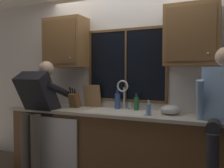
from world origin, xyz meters
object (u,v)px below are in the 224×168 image
(cutting_board, at_px, (92,96))
(mixing_bowl, at_px, (171,110))
(person_sitting_on_counter, at_px, (224,105))
(soap_dispenser, at_px, (149,109))
(knife_block, at_px, (75,100))
(bottle_green_glass, at_px, (136,103))
(person_standing, at_px, (37,106))
(bottle_tall_clear, at_px, (118,101))

(cutting_board, bearing_deg, mixing_bowl, -8.82)
(person_sitting_on_counter, bearing_deg, soap_dispenser, 170.82)
(knife_block, xyz_separation_m, cutting_board, (0.19, 0.17, 0.05))
(knife_block, height_order, bottle_green_glass, knife_block)
(person_standing, distance_m, soap_dispenser, 1.51)
(mixing_bowl, height_order, bottle_green_glass, bottle_green_glass)
(person_sitting_on_counter, xyz_separation_m, bottle_tall_clear, (-1.34, 0.45, -0.07))
(person_standing, xyz_separation_m, cutting_board, (0.55, 0.54, 0.11))
(person_sitting_on_counter, height_order, mixing_bowl, person_sitting_on_counter)
(cutting_board, bearing_deg, knife_block, -139.44)
(person_standing, xyz_separation_m, bottle_green_glass, (1.24, 0.49, 0.04))
(person_sitting_on_counter, bearing_deg, mixing_bowl, 152.35)
(person_sitting_on_counter, relative_size, cutting_board, 3.83)
(mixing_bowl, bearing_deg, bottle_green_glass, 164.63)
(soap_dispenser, height_order, bottle_tall_clear, bottle_tall_clear)
(mixing_bowl, xyz_separation_m, bottle_tall_clear, (-0.76, 0.15, 0.06))
(knife_block, relative_size, soap_dispenser, 1.76)
(soap_dispenser, xyz_separation_m, bottle_tall_clear, (-0.53, 0.32, 0.04))
(knife_block, distance_m, mixing_bowl, 1.37)
(soap_dispenser, relative_size, bottle_tall_clear, 0.67)
(mixing_bowl, xyz_separation_m, bottle_green_glass, (-0.48, 0.13, 0.04))
(bottle_green_glass, bearing_deg, bottle_tall_clear, 175.98)
(knife_block, relative_size, cutting_board, 0.98)
(soap_dispenser, bearing_deg, person_sitting_on_counter, -9.18)
(person_standing, height_order, cutting_board, person_standing)
(soap_dispenser, xyz_separation_m, bottle_green_glass, (-0.25, 0.31, 0.02))
(person_standing, distance_m, knife_block, 0.52)
(person_sitting_on_counter, bearing_deg, person_standing, -178.56)
(person_sitting_on_counter, distance_m, bottle_green_glass, 1.15)
(mixing_bowl, distance_m, soap_dispenser, 0.28)
(cutting_board, relative_size, soap_dispenser, 1.80)
(soap_dispenser, distance_m, bottle_green_glass, 0.40)
(person_standing, relative_size, person_sitting_on_counter, 1.26)
(cutting_board, xyz_separation_m, bottle_green_glass, (0.70, -0.05, -0.07))
(knife_block, relative_size, bottle_green_glass, 1.40)
(person_standing, relative_size, mixing_bowl, 6.35)
(bottle_green_glass, bearing_deg, cutting_board, 175.79)
(person_sitting_on_counter, bearing_deg, knife_block, 170.68)
(mixing_bowl, bearing_deg, soap_dispenser, -142.01)
(person_standing, relative_size, bottle_tall_clear, 5.76)
(person_standing, relative_size, cutting_board, 4.81)
(mixing_bowl, bearing_deg, person_standing, -168.11)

